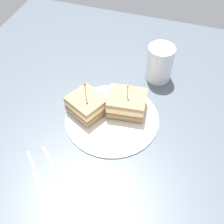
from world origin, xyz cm
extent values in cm
cube|color=#4C5660|center=(0.00, 0.00, -1.00)|extent=(109.52, 109.52, 2.00)
cylinder|color=silver|center=(0.00, 0.00, 0.46)|extent=(25.91, 25.91, 0.91)
cube|color=tan|center=(3.00, 3.90, 1.57)|extent=(11.09, 9.51, 1.32)
cube|color=#478438|center=(3.00, 3.90, 2.43)|extent=(11.09, 9.51, 0.40)
cube|color=red|center=(3.00, 3.90, 2.88)|extent=(11.09, 9.51, 0.50)
cube|color=#EFE093|center=(3.00, 3.90, 3.96)|extent=(11.09, 9.51, 1.67)
cube|color=tan|center=(3.00, 3.90, 5.46)|extent=(11.09, 9.51, 1.32)
cylinder|color=tan|center=(3.00, 3.90, 7.74)|extent=(0.30, 0.30, 4.56)
sphere|color=orange|center=(3.00, 3.90, 10.02)|extent=(0.70, 0.70, 0.70)
cube|color=tan|center=(-7.26, 0.36, 1.58)|extent=(11.84, 11.45, 1.34)
cube|color=#478438|center=(-7.26, 0.36, 2.45)|extent=(11.84, 11.45, 0.40)
cube|color=red|center=(-7.26, 0.36, 2.90)|extent=(11.84, 11.45, 0.50)
cube|color=#EFE093|center=(-7.26, 0.36, 3.84)|extent=(11.84, 11.45, 1.38)
cube|color=tan|center=(-7.26, 0.36, 5.20)|extent=(11.84, 11.45, 1.34)
cylinder|color=tan|center=(-7.26, 0.36, 8.12)|extent=(0.30, 0.30, 5.84)
sphere|color=red|center=(-7.26, 0.36, 11.04)|extent=(0.70, 0.70, 0.70)
cylinder|color=gold|center=(8.44, 20.72, 3.64)|extent=(6.98, 6.98, 7.27)
cylinder|color=white|center=(8.44, 20.72, 5.65)|extent=(7.94, 7.94, 11.30)
cube|color=silver|center=(-11.41, -16.56, 0.18)|extent=(5.57, 4.78, 0.35)
cube|color=silver|center=(-7.44, -19.87, 0.18)|extent=(4.17, 3.99, 0.35)
cube|color=silver|center=(-6.23, -21.86, 0.18)|extent=(1.65, 1.42, 0.35)
cube|color=silver|center=(-5.91, -21.47, 0.18)|extent=(1.65, 1.42, 0.35)
cube|color=silver|center=(-5.59, -21.09, 0.18)|extent=(1.65, 1.42, 0.35)
cube|color=silver|center=(-5.27, -20.70, 0.18)|extent=(1.65, 1.42, 0.35)
cube|color=silver|center=(-14.07, -19.65, 0.18)|extent=(6.01, 6.00, 0.35)
cube|color=silver|center=(-10.00, -23.71, 0.18)|extent=(6.01, 6.01, 0.24)
camera|label=1|loc=(15.19, -46.77, 60.44)|focal=44.97mm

